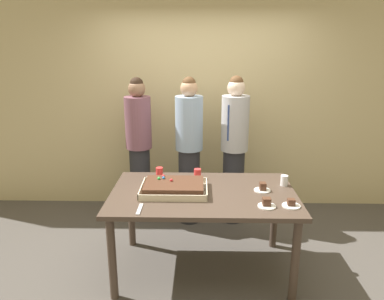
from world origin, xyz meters
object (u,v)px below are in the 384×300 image
sheet_cake (174,187)px  plated_slice_near_right (263,188)px  person_striped_tie_right (139,147)px  cake_server_utensil (140,209)px  plated_slice_far_left (267,204)px  drink_cup_nearest (197,174)px  drink_cup_far_end (284,181)px  person_serving_front (189,149)px  party_table (203,201)px  person_green_shirt_behind (234,148)px  plated_slice_near_left (291,204)px  drink_cup_middle (159,172)px

sheet_cake → plated_slice_near_right: (0.80, 0.05, -0.02)m
person_striped_tie_right → cake_server_utensil: bearing=-15.0°
plated_slice_far_left → drink_cup_nearest: drink_cup_nearest is taller
plated_slice_near_right → person_striped_tie_right: person_striped_tie_right is taller
cake_server_utensil → plated_slice_far_left: bearing=4.6°
drink_cup_far_end → person_serving_front: 1.25m
drink_cup_far_end → person_striped_tie_right: bearing=149.0°
plated_slice_far_left → plated_slice_near_right: bearing=86.5°
party_table → sheet_cake: (-0.26, -0.01, 0.14)m
person_serving_front → person_green_shirt_behind: (0.53, 0.02, 0.01)m
drink_cup_nearest → person_striped_tie_right: person_striped_tie_right is taller
sheet_cake → drink_cup_far_end: 1.04m
sheet_cake → person_striped_tie_right: size_ratio=0.34×
party_table → plated_slice_near_left: (0.72, -0.29, 0.11)m
party_table → sheet_cake: sheet_cake is taller
drink_cup_middle → person_striped_tie_right: (-0.32, 0.71, 0.06)m
party_table → plated_slice_far_left: (0.52, -0.29, 0.12)m
plated_slice_near_left → drink_cup_far_end: size_ratio=1.50×
sheet_cake → plated_slice_near_left: size_ratio=3.97×
person_striped_tie_right → drink_cup_far_end: bearing=34.7°
cake_server_utensil → person_striped_tie_right: bearing=99.2°
cake_server_utensil → person_serving_front: (0.36, 1.39, 0.11)m
drink_cup_middle → person_serving_front: size_ratio=0.06×
plated_slice_far_left → drink_cup_nearest: bearing=132.1°
plated_slice_near_left → drink_cup_nearest: size_ratio=1.50×
sheet_cake → person_serving_front: bearing=84.1°
plated_slice_near_left → drink_cup_middle: drink_cup_middle is taller
person_striped_tie_right → party_table: bearing=10.5°
sheet_cake → person_green_shirt_behind: (0.63, 1.04, 0.08)m
plated_slice_far_left → plated_slice_near_left: bearing=2.0°
plated_slice_far_left → party_table: bearing=150.4°
person_serving_front → drink_cup_middle: bearing=-17.8°
party_table → person_striped_tie_right: person_striped_tie_right is taller
plated_slice_near_right → drink_cup_nearest: size_ratio=1.50×
plated_slice_near_right → drink_cup_middle: drink_cup_middle is taller
drink_cup_middle → drink_cup_far_end: (1.20, -0.20, 0.00)m
plated_slice_far_left → person_striped_tie_right: person_striped_tie_right is taller
cake_server_utensil → person_striped_tie_right: 1.48m
sheet_cake → drink_cup_nearest: 0.40m
person_serving_front → party_table: bearing=14.7°
plated_slice_near_right → drink_cup_nearest: (-0.59, 0.30, 0.02)m
drink_cup_middle → person_green_shirt_behind: 1.04m
sheet_cake → drink_cup_middle: bearing=114.7°
drink_cup_middle → person_green_shirt_behind: size_ratio=0.06×
plated_slice_near_right → person_green_shirt_behind: 1.01m
drink_cup_far_end → plated_slice_near_right: bearing=-149.3°
party_table → plated_slice_far_left: size_ratio=11.09×
plated_slice_near_left → party_table: bearing=158.3°
plated_slice_near_right → plated_slice_far_left: bearing=-93.5°
sheet_cake → person_serving_front: person_serving_front is taller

